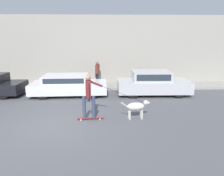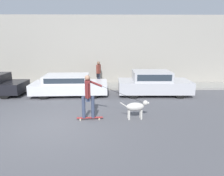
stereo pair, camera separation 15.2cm
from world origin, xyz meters
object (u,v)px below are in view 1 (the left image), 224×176
(dog, at_px, (137,107))
(skateboarder, at_px, (89,95))
(parked_car_2, at_px, (152,83))
(parked_car_1, at_px, (68,85))
(pedestrian_with_bag, at_px, (97,72))

(dog, distance_m, skateboarder, 1.93)
(parked_car_2, relative_size, skateboarder, 1.50)
(parked_car_1, bearing_deg, skateboarder, -70.33)
(pedestrian_with_bag, bearing_deg, parked_car_2, 158.30)
(skateboarder, bearing_deg, parked_car_1, 107.54)
(parked_car_2, xyz_separation_m, dog, (-1.46, -3.63, -0.16))
(parked_car_2, height_order, skateboarder, skateboarder)
(dog, relative_size, skateboarder, 0.43)
(dog, height_order, pedestrian_with_bag, pedestrian_with_bag)
(parked_car_1, xyz_separation_m, pedestrian_with_bag, (1.56, 2.02, 0.40))
(parked_car_1, distance_m, dog, 4.92)
(parked_car_1, bearing_deg, parked_car_2, -2.00)
(dog, bearing_deg, skateboarder, 176.69)
(dog, relative_size, pedestrian_with_bag, 0.73)
(parked_car_1, xyz_separation_m, skateboarder, (1.47, -3.69, 0.43))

